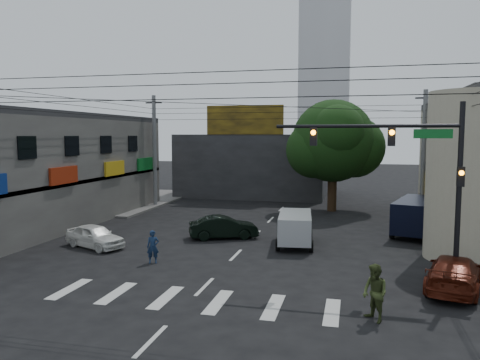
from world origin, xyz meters
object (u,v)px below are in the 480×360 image
at_px(traffic_officer, 153,247).
at_px(pedestrian_olive, 375,293).
at_px(silver_minivan, 295,230).
at_px(navy_van, 416,217).
at_px(maroon_sedan, 454,273).
at_px(white_compact, 95,236).
at_px(street_tree, 333,141).
at_px(traffic_gantry, 413,164).
at_px(utility_pole_far_left, 155,151).
at_px(utility_pole_far_right, 423,154).
at_px(dark_sedan, 223,227).

distance_m(traffic_officer, pedestrian_olive, 10.81).
bearing_deg(silver_minivan, navy_van, -62.65).
distance_m(maroon_sedan, pedestrian_olive, 5.01).
xyz_separation_m(white_compact, maroon_sedan, (17.11, -2.82, 0.05)).
bearing_deg(pedestrian_olive, street_tree, 148.66).
distance_m(traffic_gantry, maroon_sedan, 4.47).
distance_m(utility_pole_far_left, silver_minivan, 17.65).
height_order(utility_pole_far_left, maroon_sedan, utility_pole_far_left).
height_order(traffic_gantry, maroon_sedan, traffic_gantry).
bearing_deg(white_compact, traffic_gantry, -77.74).
bearing_deg(silver_minivan, utility_pole_far_right, -41.18).
bearing_deg(traffic_gantry, utility_pole_far_right, 81.06).
bearing_deg(traffic_officer, pedestrian_olive, -47.45).
height_order(traffic_gantry, navy_van, traffic_gantry).
xyz_separation_m(street_tree, white_compact, (-11.65, -15.22, -4.86)).
bearing_deg(navy_van, traffic_gantry, -172.29).
bearing_deg(utility_pole_far_left, street_tree, 3.95).
distance_m(dark_sedan, white_compact, 7.10).
xyz_separation_m(utility_pole_far_right, maroon_sedan, (-1.04, -17.04, -3.94)).
bearing_deg(silver_minivan, traffic_officer, 124.15).
xyz_separation_m(traffic_gantry, pedestrian_olive, (-1.48, -3.95, -3.90)).
distance_m(utility_pole_far_right, silver_minivan, 14.22).
distance_m(maroon_sedan, navy_van, 10.26).
height_order(street_tree, dark_sedan, street_tree).
bearing_deg(navy_van, white_compact, 129.66).
relative_size(silver_minivan, navy_van, 0.74).
bearing_deg(utility_pole_far_left, white_compact, -78.66).
distance_m(street_tree, utility_pole_far_left, 14.56).
relative_size(maroon_sedan, pedestrian_olive, 2.65).
bearing_deg(traffic_officer, silver_minivan, 18.35).
bearing_deg(utility_pole_far_left, pedestrian_olive, -51.20).
relative_size(dark_sedan, white_compact, 1.07).
xyz_separation_m(utility_pole_far_left, dark_sedan, (8.87, -10.46, -3.95)).
xyz_separation_m(dark_sedan, pedestrian_olive, (7.97, -10.50, 0.28)).
height_order(maroon_sedan, pedestrian_olive, pedestrian_olive).
bearing_deg(pedestrian_olive, maroon_sedan, 104.13).
xyz_separation_m(utility_pole_far_left, navy_van, (19.82, -6.79, -3.54)).
bearing_deg(white_compact, traffic_officer, -93.45).
xyz_separation_m(street_tree, traffic_gantry, (3.82, -18.00, -0.64)).
distance_m(dark_sedan, traffic_officer, 6.08).
height_order(maroon_sedan, traffic_officer, traffic_officer).
bearing_deg(traffic_officer, maroon_sedan, -25.20).
distance_m(street_tree, utility_pole_far_right, 6.63).
bearing_deg(maroon_sedan, dark_sedan, -15.46).
distance_m(utility_pole_far_right, dark_sedan, 16.50).
bearing_deg(utility_pole_far_left, traffic_gantry, -42.86).
bearing_deg(utility_pole_far_right, traffic_officer, -130.48).
xyz_separation_m(traffic_gantry, traffic_officer, (-11.22, 0.72, -4.06)).
height_order(traffic_gantry, traffic_officer, traffic_gantry).
distance_m(utility_pole_far_left, utility_pole_far_right, 21.00).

